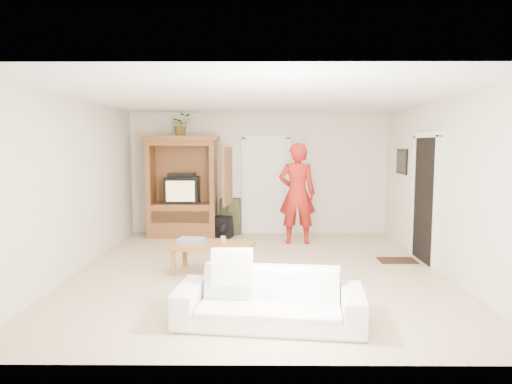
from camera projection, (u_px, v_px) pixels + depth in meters
floor at (259, 271)px, 6.98m from camera, size 6.00×6.00×0.00m
ceiling at (259, 98)px, 6.70m from camera, size 6.00×6.00×0.00m
wall_back at (259, 173)px, 9.82m from camera, size 5.50×0.00×5.50m
wall_front at (258, 219)px, 3.86m from camera, size 5.50×0.00×5.50m
wall_left at (76, 186)px, 6.86m from camera, size 0.00×6.00×6.00m
wall_right at (442, 186)px, 6.82m from camera, size 0.00×6.00×6.00m
armoire at (184, 193)px, 9.54m from camera, size 1.82×1.14×2.10m
door_back at (266, 187)px, 9.82m from camera, size 0.85×0.05×2.04m
doorway_right at (425, 200)px, 7.45m from camera, size 0.05×0.90×2.04m
framed_picture at (402, 162)px, 8.68m from camera, size 0.03×0.60×0.48m
doormat at (397, 260)px, 7.56m from camera, size 0.60×0.40×0.02m
plant at (181, 125)px, 9.36m from camera, size 0.50×0.46×0.45m
man at (297, 194)px, 8.83m from camera, size 0.73×0.50×1.95m
sofa at (269, 298)px, 4.87m from camera, size 2.07×1.00×0.58m
coffee_table at (212, 247)px, 6.83m from camera, size 1.31×0.87×0.45m
towel at (191, 241)px, 6.82m from camera, size 0.42×0.34×0.08m
candle at (223, 239)px, 6.87m from camera, size 0.08×0.08×0.10m
backpack_black at (224, 227)px, 9.41m from camera, size 0.40×0.32×0.43m
backpack_olive at (230, 216)px, 9.77m from camera, size 0.43×0.33×0.77m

